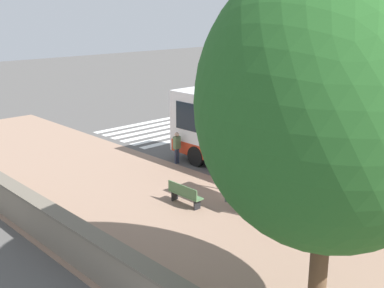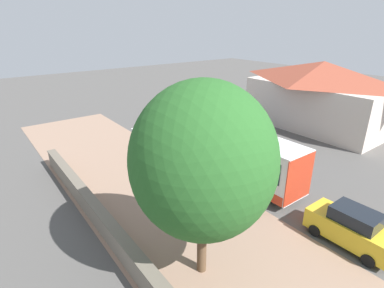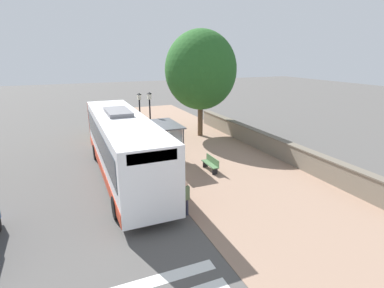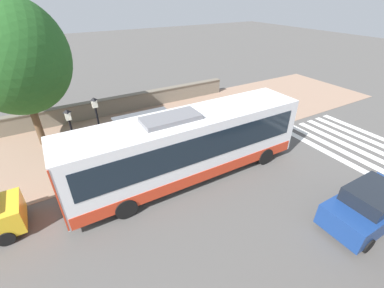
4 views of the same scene
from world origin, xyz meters
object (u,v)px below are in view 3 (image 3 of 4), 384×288
at_px(bench, 211,164).
at_px(shade_tree, 201,70).
at_px(bus_shelter, 168,131).
at_px(street_lamp_near, 140,116).
at_px(street_lamp_far, 150,118).
at_px(pedestrian, 185,196).
at_px(parked_car_behind_bus, 110,124).
at_px(bus, 123,145).

bearing_deg(bench, shade_tree, -110.03).
bearing_deg(bus_shelter, street_lamp_near, -76.78).
relative_size(bus_shelter, street_lamp_far, 0.74).
height_order(bus_shelter, pedestrian, bus_shelter).
bearing_deg(pedestrian, bench, -128.41).
relative_size(street_lamp_far, shade_tree, 0.50).
distance_m(bus_shelter, parked_car_behind_bus, 8.97).
relative_size(street_lamp_near, shade_tree, 0.47).
relative_size(bus, street_lamp_far, 2.87).
bearing_deg(parked_car_behind_bus, bus_shelter, 106.19).
distance_m(bus, bench, 5.31).
relative_size(bench, shade_tree, 0.19).
distance_m(street_lamp_near, street_lamp_far, 1.36).
distance_m(bus, parked_car_behind_bus, 9.85).
bearing_deg(pedestrian, bus_shelter, -102.58).
bearing_deg(bus_shelter, parked_car_behind_bus, -73.81).
bearing_deg(parked_car_behind_bus, street_lamp_far, 108.27).
bearing_deg(bench, parked_car_behind_bus, -68.16).
relative_size(bus_shelter, pedestrian, 2.01).
relative_size(bus_shelter, parked_car_behind_bus, 0.77).
xyz_separation_m(bus, street_lamp_near, (-2.21, -4.99, 0.52)).
bearing_deg(street_lamp_near, bus_shelter, 103.22).
relative_size(bus, street_lamp_near, 3.00).
distance_m(bus_shelter, pedestrian, 6.84).
bearing_deg(parked_car_behind_bus, bus, 86.41).
xyz_separation_m(street_lamp_far, parked_car_behind_bus, (2.01, -6.08, -1.59)).
bearing_deg(street_lamp_far, bench, 116.12).
xyz_separation_m(bus_shelter, street_lamp_near, (0.88, -3.75, 0.31)).
height_order(bench, street_lamp_far, street_lamp_far).
bearing_deg(street_lamp_near, pedestrian, 86.76).
xyz_separation_m(bus, street_lamp_far, (-2.62, -3.70, 0.63)).
relative_size(bus, pedestrian, 7.76).
relative_size(bus, bus_shelter, 3.87).
bearing_deg(street_lamp_far, parked_car_behind_bus, -71.73).
bearing_deg(bus_shelter, shade_tree, -131.18).
bearing_deg(bus, bench, 167.44).
height_order(bus, parked_car_behind_bus, bus).
distance_m(bus, street_lamp_far, 4.58).
xyz_separation_m(street_lamp_near, shade_tree, (-5.58, -1.62, 3.06)).
distance_m(bench, shade_tree, 9.64).
bearing_deg(parked_car_behind_bus, bench, 111.84).
height_order(street_lamp_near, parked_car_behind_bus, street_lamp_near).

